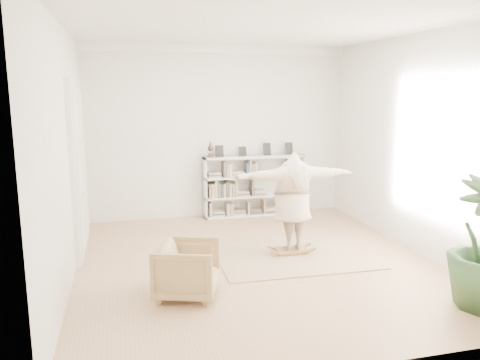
% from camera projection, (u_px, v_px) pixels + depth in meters
% --- Properties ---
extents(floor, '(6.00, 6.00, 0.00)m').
position_uv_depth(floor, '(257.00, 262.00, 7.39)').
color(floor, tan).
rests_on(floor, ground).
extents(room_shell, '(6.00, 6.00, 6.00)m').
position_uv_depth(room_shell, '(218.00, 49.00, 9.54)').
color(room_shell, silver).
rests_on(room_shell, floor).
extents(doors, '(0.09, 1.78, 2.92)m').
position_uv_depth(doors, '(78.00, 169.00, 7.72)').
color(doors, white).
rests_on(doors, floor).
extents(bookshelf, '(2.20, 0.35, 1.64)m').
position_uv_depth(bookshelf, '(254.00, 186.00, 10.13)').
color(bookshelf, silver).
rests_on(bookshelf, floor).
extents(armchair, '(1.00, 0.98, 0.72)m').
position_uv_depth(armchair, '(187.00, 269.00, 6.12)').
color(armchair, tan).
rests_on(armchair, floor).
extents(rug, '(2.54, 2.06, 0.02)m').
position_uv_depth(rug, '(291.00, 253.00, 7.76)').
color(rug, tan).
rests_on(rug, floor).
extents(rocker_board, '(0.53, 0.32, 0.11)m').
position_uv_depth(rocker_board, '(291.00, 250.00, 7.75)').
color(rocker_board, brown).
rests_on(rocker_board, rug).
extents(person, '(2.00, 0.59, 1.62)m').
position_uv_depth(person, '(293.00, 199.00, 7.59)').
color(person, beige).
rests_on(person, rocker_board).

